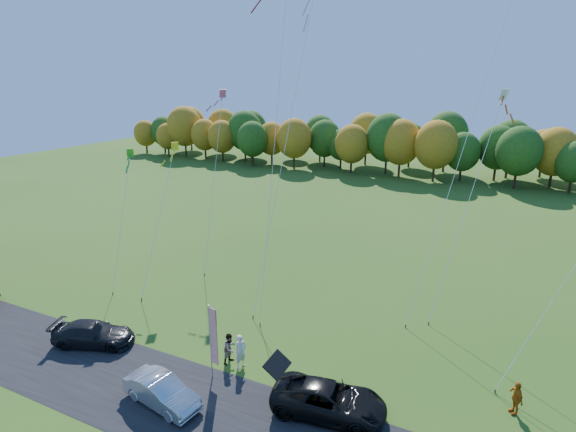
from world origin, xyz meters
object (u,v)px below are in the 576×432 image
at_px(black_suv, 329,400).
at_px(person_east, 516,398).
at_px(silver_sedan, 162,391).
at_px(feather_flag, 213,335).

relative_size(black_suv, person_east, 3.18).
xyz_separation_m(black_suv, silver_sedan, (-7.59, -2.87, -0.06)).
xyz_separation_m(black_suv, person_east, (7.96, 3.83, 0.10)).
bearing_deg(feather_flag, person_east, 15.61).
distance_m(black_suv, person_east, 8.83).
relative_size(black_suv, silver_sedan, 1.28).
distance_m(silver_sedan, feather_flag, 3.54).
distance_m(silver_sedan, person_east, 16.93).
distance_m(black_suv, silver_sedan, 8.11).
height_order(black_suv, person_east, person_east).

